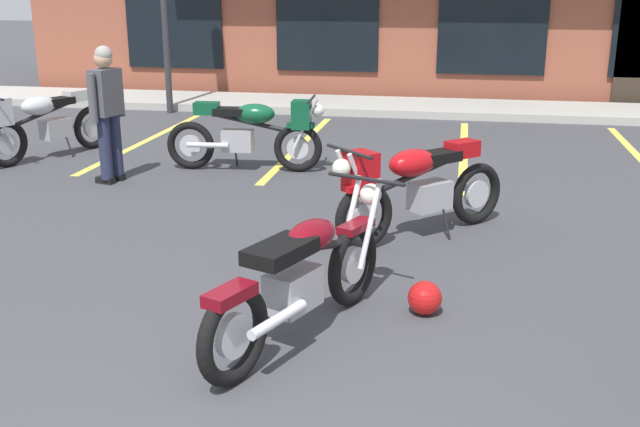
# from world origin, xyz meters

# --- Properties ---
(ground_plane) EXTENTS (80.00, 80.00, 0.00)m
(ground_plane) POSITION_xyz_m (0.00, 3.91, 0.00)
(ground_plane) COLOR #3D3D42
(sidewalk_kerb) EXTENTS (22.00, 1.80, 0.14)m
(sidewalk_kerb) POSITION_xyz_m (0.00, 12.14, 0.07)
(sidewalk_kerb) COLOR #A8A59E
(sidewalk_kerb) RESTS_ON ground_plane
(brick_storefront_building) EXTENTS (16.82, 7.02, 3.88)m
(brick_storefront_building) POSITION_xyz_m (0.00, 16.40, 1.94)
(brick_storefront_building) COLOR brown
(brick_storefront_building) RESTS_ON ground_plane
(painted_stall_lines) EXTENTS (7.52, 4.80, 0.01)m
(painted_stall_lines) POSITION_xyz_m (0.00, 8.54, 0.00)
(painted_stall_lines) COLOR #DBCC4C
(painted_stall_lines) RESTS_ON ground_plane
(motorcycle_foreground_classic) EXTENTS (1.09, 2.00, 0.98)m
(motorcycle_foreground_classic) POSITION_xyz_m (0.16, 2.20, 0.46)
(motorcycle_foreground_classic) COLOR black
(motorcycle_foreground_classic) RESTS_ON ground_plane
(motorcycle_red_sportbike) EXTENTS (1.66, 1.64, 0.98)m
(motorcycle_red_sportbike) POSITION_xyz_m (0.77, 4.50, 0.53)
(motorcycle_red_sportbike) COLOR black
(motorcycle_red_sportbike) RESTS_ON ground_plane
(motorcycle_silver_naked) EXTENTS (1.12, 1.99, 0.98)m
(motorcycle_silver_naked) POSITION_xyz_m (-4.58, 7.01, 0.53)
(motorcycle_silver_naked) COLOR black
(motorcycle_silver_naked) RESTS_ON ground_plane
(motorcycle_blue_standard) EXTENTS (2.11, 0.66, 0.98)m
(motorcycle_blue_standard) POSITION_xyz_m (-1.51, 6.87, 0.53)
(motorcycle_blue_standard) COLOR black
(motorcycle_blue_standard) RESTS_ON ground_plane
(person_in_shorts_foreground) EXTENTS (0.34, 0.61, 1.68)m
(person_in_shorts_foreground) POSITION_xyz_m (-3.08, 5.98, 0.95)
(person_in_shorts_foreground) COLOR black
(person_in_shorts_foreground) RESTS_ON ground_plane
(helmet_on_pavement) EXTENTS (0.26, 0.26, 0.26)m
(helmet_on_pavement) POSITION_xyz_m (0.98, 2.75, 0.13)
(helmet_on_pavement) COLOR #B71414
(helmet_on_pavement) RESTS_ON ground_plane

